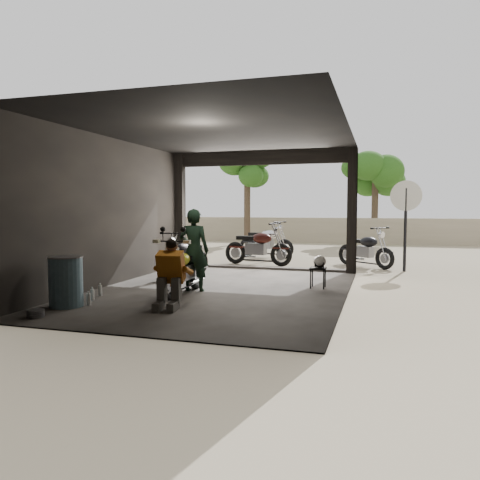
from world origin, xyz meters
The scene contains 16 objects.
ground centered at (0.00, 0.00, 0.00)m, with size 80.00×80.00×0.00m, color #7A6D56.
garage centered at (0.00, 0.55, 1.28)m, with size 7.00×7.13×3.20m.
boundary_wall centered at (0.00, 14.00, 0.60)m, with size 18.00×0.30×1.20m, color gray.
tree_left centered at (-3.00, 12.50, 3.99)m, with size 2.20×2.20×5.60m.
tree_right centered at (2.80, 14.00, 3.56)m, with size 2.20×2.20×5.00m.
main_bike centered at (-0.57, -0.53, 0.56)m, with size 0.69×1.67×1.11m, color #F2F0CC, non-canonical shape.
left_bike centered at (-1.45, 1.57, 0.56)m, with size 0.68×1.65×1.12m, color black, non-canonical shape.
outside_bike_a centered at (-0.64, 6.54, 0.62)m, with size 0.75×1.83×1.24m, color black, non-canonical shape.
outside_bike_b centered at (-0.37, 4.40, 0.63)m, with size 0.77×1.86×1.26m, color #3D130E, non-canonical shape.
outside_bike_c centered at (2.68, 4.85, 0.58)m, with size 0.70×1.71×1.16m, color black, non-canonical shape.
rider centered at (-0.50, -0.17, 0.84)m, with size 0.61×0.40×1.67m, color black.
mechanic centered at (-0.28, -1.80, 0.56)m, with size 0.57×0.78×1.13m, color #C8731A, non-canonical shape.
stool centered at (1.85, 0.89, 0.38)m, with size 0.32×0.32×0.45m.
helmet centered at (1.88, 0.91, 0.58)m, with size 0.26×0.27×0.25m, color white.
oil_drum centered at (-2.00, -2.20, 0.43)m, with size 0.56×0.56×0.86m, color #42606F.
sign_post centered at (3.71, 4.21, 1.63)m, with size 0.80×0.08×2.41m.
Camera 1 is at (3.09, -8.85, 1.70)m, focal length 35.00 mm.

